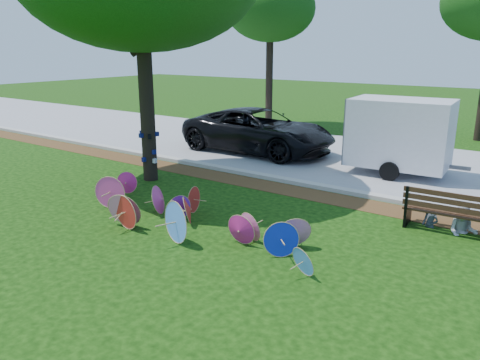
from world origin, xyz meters
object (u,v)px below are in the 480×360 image
Objects in this scene: cargo_trailer at (400,133)px; person_right at (466,206)px; parasol_pile at (180,213)px; park_bench at (448,210)px; black_van at (258,131)px; person_left at (432,205)px.

person_right is (2.80, -4.24, -0.72)m from cargo_trailer.
park_bench is at bearing 33.96° from parasol_pile.
cargo_trailer is 2.34× the size of person_right.
black_van is 3.22× the size of park_bench.
parasol_pile is 2.33× the size of cargo_trailer.
person_left is at bearing -119.63° from black_van.
black_van is 9.41m from person_right.
person_right is at bearing -117.50° from black_van.
cargo_trailer reaches higher than person_left.
person_left reaches higher than park_bench.
park_bench is (2.45, -4.29, -0.87)m from cargo_trailer.
cargo_trailer is 1.62× the size of park_bench.
person_right is (0.35, 0.05, 0.16)m from park_bench.
black_van is at bearing 110.87° from parasol_pile.
black_van is 2.00× the size of cargo_trailer.
park_bench is 0.36m from person_left.
park_bench is at bearing -63.85° from cargo_trailer.
parasol_pile is 5.45× the size of person_right.
parasol_pile is 8.37m from black_van.
park_bench is 0.39m from person_right.
black_van is (-2.98, 7.81, 0.46)m from parasol_pile.
cargo_trailer is 2.90× the size of person_left.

